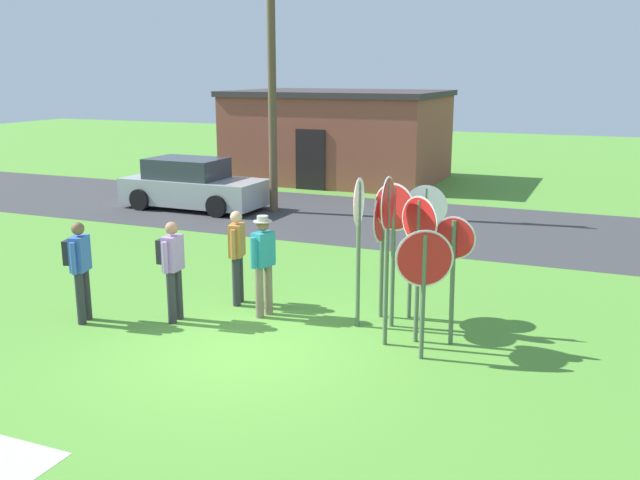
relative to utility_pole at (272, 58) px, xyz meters
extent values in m
plane|color=#518E33|center=(4.34, -9.84, -4.40)|extent=(80.00, 80.00, 0.00)
cube|color=#38383A|center=(4.34, 0.01, -4.40)|extent=(60.00, 6.40, 0.01)
cube|color=brown|center=(-0.57, 6.74, -2.83)|extent=(7.52, 5.37, 3.14)
cube|color=#383333|center=(-0.57, 6.74, -1.16)|extent=(7.72, 5.57, 0.20)
cube|color=black|center=(-0.57, 4.04, -3.35)|extent=(1.10, 0.08, 2.10)
cylinder|color=brown|center=(0.00, 0.00, -0.18)|extent=(0.24, 0.24, 8.43)
cube|color=#A5A8AD|center=(-2.44, -0.46, -3.87)|extent=(4.32, 1.85, 0.76)
cube|color=#2D333D|center=(-2.69, -0.46, -3.19)|extent=(2.25, 1.56, 0.60)
cylinder|color=black|center=(-1.09, 0.42, -4.08)|extent=(0.64, 0.23, 0.64)
cylinder|color=black|center=(-1.11, -1.38, -4.08)|extent=(0.64, 0.23, 0.64)
cylinder|color=black|center=(-3.76, 0.45, -4.08)|extent=(0.64, 0.23, 0.64)
cylinder|color=black|center=(-3.78, -1.35, -4.08)|extent=(0.64, 0.23, 0.64)
cylinder|color=#51664C|center=(6.06, -7.87, -3.25)|extent=(0.09, 0.09, 2.30)
cylinder|color=white|center=(6.06, -7.87, -2.42)|extent=(0.73, 0.24, 0.76)
cylinder|color=red|center=(6.06, -7.88, -2.42)|extent=(0.68, 0.23, 0.71)
cylinder|color=#51664C|center=(6.60, -8.37, -3.29)|extent=(0.10, 0.10, 2.21)
cylinder|color=white|center=(6.60, -8.37, -2.50)|extent=(0.64, 0.39, 0.74)
cylinder|color=red|center=(6.59, -8.38, -2.50)|extent=(0.60, 0.37, 0.69)
cylinder|color=#51664C|center=(6.20, -8.67, -3.14)|extent=(0.07, 0.07, 2.52)
cylinder|color=white|center=(6.20, -8.67, -2.21)|extent=(0.06, 0.79, 0.80)
cylinder|color=red|center=(6.21, -8.67, -2.21)|extent=(0.06, 0.74, 0.74)
cylinder|color=#51664C|center=(6.21, -7.36, -3.42)|extent=(0.07, 0.07, 1.96)
cylinder|color=white|center=(6.21, -7.36, -2.72)|extent=(0.04, 0.66, 0.66)
cylinder|color=red|center=(6.22, -7.36, -2.72)|extent=(0.04, 0.61, 0.61)
cylinder|color=#51664C|center=(6.53, -7.75, -3.26)|extent=(0.08, 0.14, 2.29)
cylinder|color=white|center=(6.53, -7.75, -2.39)|extent=(0.67, 0.09, 0.67)
cylinder|color=red|center=(6.53, -7.74, -2.39)|extent=(0.62, 0.09, 0.62)
cylinder|color=#51664C|center=(7.11, -8.28, -3.43)|extent=(0.08, 0.16, 1.94)
cylinder|color=white|center=(7.11, -8.28, -2.73)|extent=(0.65, 0.10, 0.65)
cylinder|color=red|center=(7.11, -8.29, -2.73)|extent=(0.60, 0.10, 0.60)
cylinder|color=#51664C|center=(5.55, -8.09, -3.21)|extent=(0.08, 0.08, 2.38)
cylinder|color=white|center=(5.55, -8.09, -2.34)|extent=(0.11, 0.77, 0.77)
cylinder|color=red|center=(5.54, -8.09, -2.34)|extent=(0.11, 0.71, 0.72)
cylinder|color=#51664C|center=(6.85, -8.98, -3.48)|extent=(0.09, 0.09, 1.84)
cylinder|color=white|center=(6.85, -8.98, -2.90)|extent=(0.76, 0.34, 0.83)
cylinder|color=red|center=(6.85, -8.99, -2.90)|extent=(0.71, 0.32, 0.77)
cylinder|color=#51664C|center=(5.75, -7.50, -3.35)|extent=(0.08, 0.07, 2.10)
cylinder|color=white|center=(5.75, -7.50, -2.67)|extent=(0.04, 0.87, 0.87)
cylinder|color=red|center=(5.76, -7.50, -2.67)|extent=(0.04, 0.81, 0.81)
cylinder|color=#2D2D33|center=(2.66, -8.92, -3.96)|extent=(0.14, 0.14, 0.88)
cylinder|color=#2D2D33|center=(2.68, -9.14, -3.96)|extent=(0.14, 0.14, 0.88)
cube|color=#9E7AB2|center=(2.67, -9.03, -3.23)|extent=(0.24, 0.37, 0.58)
cylinder|color=#9E7AB2|center=(2.66, -8.79, -3.25)|extent=(0.09, 0.09, 0.52)
cylinder|color=#9E7AB2|center=(2.69, -9.27, -3.25)|extent=(0.09, 0.09, 0.52)
sphere|color=#9E7051|center=(2.67, -9.03, -2.81)|extent=(0.21, 0.21, 0.21)
cube|color=#232328|center=(2.50, -9.04, -3.21)|extent=(0.16, 0.27, 0.40)
cylinder|color=#2D2D33|center=(3.16, -7.73, -3.96)|extent=(0.14, 0.14, 0.88)
cylinder|color=#2D2D33|center=(3.22, -7.94, -3.96)|extent=(0.14, 0.14, 0.88)
cube|color=#B27533|center=(3.19, -7.84, -3.23)|extent=(0.30, 0.40, 0.58)
cylinder|color=#B27533|center=(3.13, -7.60, -3.25)|extent=(0.09, 0.09, 0.52)
cylinder|color=#B27533|center=(3.25, -8.07, -3.25)|extent=(0.09, 0.09, 0.52)
sphere|color=tan|center=(3.19, -7.84, -2.81)|extent=(0.21, 0.21, 0.21)
cylinder|color=#7A6B56|center=(3.94, -8.12, -3.96)|extent=(0.14, 0.14, 0.88)
cylinder|color=#7A6B56|center=(3.88, -8.33, -3.96)|extent=(0.14, 0.14, 0.88)
cube|color=teal|center=(3.91, -8.22, -3.23)|extent=(0.31, 0.41, 0.58)
cylinder|color=teal|center=(3.98, -7.99, -3.25)|extent=(0.09, 0.09, 0.52)
cylinder|color=teal|center=(3.84, -8.45, -3.25)|extent=(0.09, 0.09, 0.52)
sphere|color=brown|center=(3.91, -8.22, -2.81)|extent=(0.21, 0.21, 0.21)
cylinder|color=gray|center=(3.91, -8.22, -2.76)|extent=(0.31, 0.31, 0.02)
cylinder|color=gray|center=(3.91, -8.22, -2.71)|extent=(0.19, 0.19, 0.09)
cylinder|color=#2D2D33|center=(1.27, -9.54, -3.96)|extent=(0.14, 0.14, 0.88)
cylinder|color=#2D2D33|center=(1.33, -9.75, -3.96)|extent=(0.14, 0.14, 0.88)
cube|color=#3860B7|center=(1.30, -9.64, -3.23)|extent=(0.31, 0.41, 0.58)
cylinder|color=#3860B7|center=(1.23, -9.41, -3.25)|extent=(0.09, 0.09, 0.52)
cylinder|color=#3860B7|center=(1.36, -9.87, -3.25)|extent=(0.09, 0.09, 0.52)
sphere|color=brown|center=(1.30, -9.64, -2.81)|extent=(0.21, 0.21, 0.21)
cube|color=#232328|center=(1.13, -9.69, -3.21)|extent=(0.20, 0.29, 0.40)
camera|label=1|loc=(9.19, -18.32, -0.34)|focal=39.51mm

